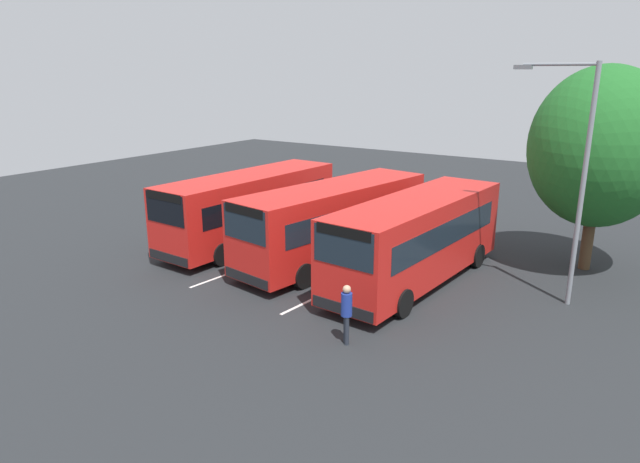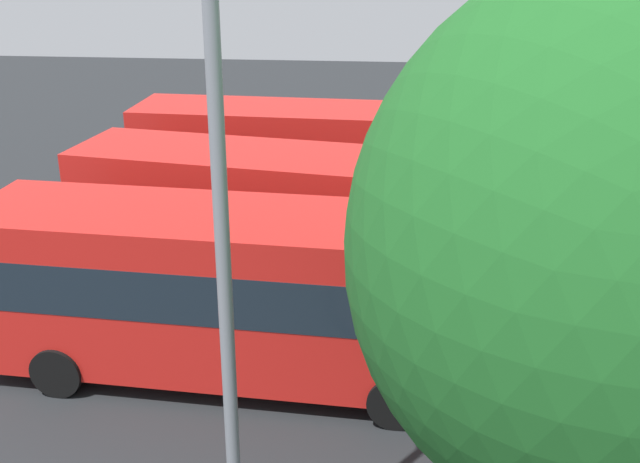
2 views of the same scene
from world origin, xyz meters
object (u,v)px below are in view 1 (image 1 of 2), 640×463
Objects in this scene: bus_center_right at (416,237)px; street_lamp at (576,170)px; pedestrian at (347,309)px; bus_center_left at (333,220)px; bus_far_left at (250,206)px; depot_tree at (600,147)px.

bus_center_right is 5.75m from street_lamp.
street_lamp reaches higher than pedestrian.
bus_center_right is at bearing 10.31° from street_lamp.
bus_center_left is 5.36× the size of pedestrian.
bus_center_left is (0.04, 4.50, 0.00)m from bus_far_left.
bus_center_left is 3.81m from bus_center_right.
bus_center_left is 10.50m from depot_tree.
depot_tree reaches higher than pedestrian.
bus_center_left is 1.22× the size of street_lamp.
pedestrian is at bearing 8.11° from bus_center_right.
pedestrian is 8.73m from street_lamp.
bus_far_left is at bearing 1.49° from street_lamp.
bus_center_left is 1.22× the size of depot_tree.
bus_far_left is 0.98× the size of bus_center_left.
pedestrian is at bearing -23.07° from depot_tree.
street_lamp reaches higher than depot_tree.
depot_tree is (-4.84, 8.79, 3.08)m from bus_center_left.
bus_center_right is 1.21× the size of depot_tree.
depot_tree is at bearing -92.56° from street_lamp.
bus_far_left is at bearing 103.38° from pedestrian.
bus_far_left is 1.20× the size of depot_tree.
depot_tree is (-4.12, 0.08, 0.28)m from street_lamp.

